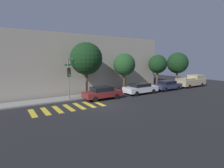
{
  "coord_description": "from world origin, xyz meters",
  "views": [
    {
      "loc": [
        -7.99,
        -14.35,
        4.4
      ],
      "look_at": [
        2.57,
        2.1,
        1.6
      ],
      "focal_mm": 28.0,
      "sensor_mm": 36.0,
      "label": 1
    }
  ],
  "objects_px": {
    "traffic_light_pole": "(73,71)",
    "pickup_truck": "(192,81)",
    "tree_behind_truck": "(178,63)",
    "sedan_middle": "(140,88)",
    "tree_far_end": "(158,64)",
    "tree_near_corner": "(86,59)",
    "sedan_far_end": "(167,85)",
    "sedan_near_corner": "(102,93)",
    "tree_midblock": "(124,65)"
  },
  "relations": [
    {
      "from": "tree_behind_truck",
      "to": "tree_far_end",
      "type": "bearing_deg",
      "value": 180.0
    },
    {
      "from": "traffic_light_pole",
      "to": "tree_far_end",
      "type": "height_order",
      "value": "tree_far_end"
    },
    {
      "from": "tree_behind_truck",
      "to": "sedan_far_end",
      "type": "bearing_deg",
      "value": -157.14
    },
    {
      "from": "traffic_light_pole",
      "to": "sedan_middle",
      "type": "bearing_deg",
      "value": -8.56
    },
    {
      "from": "traffic_light_pole",
      "to": "sedan_far_end",
      "type": "bearing_deg",
      "value": -5.36
    },
    {
      "from": "traffic_light_pole",
      "to": "tree_behind_truck",
      "type": "height_order",
      "value": "tree_behind_truck"
    },
    {
      "from": "sedan_far_end",
      "to": "tree_near_corner",
      "type": "distance_m",
      "value": 12.34
    },
    {
      "from": "tree_midblock",
      "to": "tree_far_end",
      "type": "height_order",
      "value": "tree_midblock"
    },
    {
      "from": "sedan_far_end",
      "to": "tree_behind_truck",
      "type": "bearing_deg",
      "value": 22.86
    },
    {
      "from": "tree_near_corner",
      "to": "tree_behind_truck",
      "type": "bearing_deg",
      "value": -0.0
    },
    {
      "from": "traffic_light_pole",
      "to": "sedan_middle",
      "type": "relative_size",
      "value": 1.01
    },
    {
      "from": "tree_behind_truck",
      "to": "traffic_light_pole",
      "type": "bearing_deg",
      "value": -177.81
    },
    {
      "from": "traffic_light_pole",
      "to": "tree_far_end",
      "type": "relative_size",
      "value": 0.9
    },
    {
      "from": "tree_near_corner",
      "to": "tree_far_end",
      "type": "height_order",
      "value": "tree_near_corner"
    },
    {
      "from": "pickup_truck",
      "to": "tree_near_corner",
      "type": "bearing_deg",
      "value": 173.61
    },
    {
      "from": "sedan_far_end",
      "to": "tree_far_end",
      "type": "height_order",
      "value": "tree_far_end"
    },
    {
      "from": "sedan_middle",
      "to": "tree_far_end",
      "type": "distance_m",
      "value": 6.17
    },
    {
      "from": "tree_midblock",
      "to": "tree_behind_truck",
      "type": "relative_size",
      "value": 0.94
    },
    {
      "from": "tree_behind_truck",
      "to": "sedan_near_corner",
      "type": "bearing_deg",
      "value": -172.7
    },
    {
      "from": "traffic_light_pole",
      "to": "tree_midblock",
      "type": "height_order",
      "value": "tree_midblock"
    },
    {
      "from": "tree_behind_truck",
      "to": "sedan_middle",
      "type": "bearing_deg",
      "value": -168.6
    },
    {
      "from": "sedan_middle",
      "to": "tree_midblock",
      "type": "xyz_separation_m",
      "value": [
        -1.14,
        1.96,
        2.93
      ]
    },
    {
      "from": "sedan_middle",
      "to": "pickup_truck",
      "type": "xyz_separation_m",
      "value": [
        10.97,
        -0.0,
        0.19
      ]
    },
    {
      "from": "traffic_light_pole",
      "to": "pickup_truck",
      "type": "distance_m",
      "value": 19.55
    },
    {
      "from": "sedan_near_corner",
      "to": "pickup_truck",
      "type": "bearing_deg",
      "value": -0.0
    },
    {
      "from": "pickup_truck",
      "to": "tree_midblock",
      "type": "xyz_separation_m",
      "value": [
        -12.11,
        1.96,
        2.74
      ]
    },
    {
      "from": "sedan_middle",
      "to": "tree_near_corner",
      "type": "xyz_separation_m",
      "value": [
        -6.53,
        1.96,
        3.71
      ]
    },
    {
      "from": "tree_near_corner",
      "to": "tree_far_end",
      "type": "relative_size",
      "value": 1.25
    },
    {
      "from": "pickup_truck",
      "to": "tree_behind_truck",
      "type": "height_order",
      "value": "tree_behind_truck"
    },
    {
      "from": "sedan_far_end",
      "to": "tree_behind_truck",
      "type": "relative_size",
      "value": 0.78
    },
    {
      "from": "traffic_light_pole",
      "to": "tree_far_end",
      "type": "xyz_separation_m",
      "value": [
        13.49,
        0.69,
        0.45
      ]
    },
    {
      "from": "sedan_near_corner",
      "to": "sedan_middle",
      "type": "bearing_deg",
      "value": 0.0
    },
    {
      "from": "tree_midblock",
      "to": "tree_behind_truck",
      "type": "bearing_deg",
      "value": -0.0
    },
    {
      "from": "tree_near_corner",
      "to": "tree_behind_truck",
      "type": "distance_m",
      "value": 16.26
    },
    {
      "from": "sedan_middle",
      "to": "tree_far_end",
      "type": "bearing_deg",
      "value": 21.08
    },
    {
      "from": "tree_near_corner",
      "to": "tree_midblock",
      "type": "height_order",
      "value": "tree_near_corner"
    },
    {
      "from": "traffic_light_pole",
      "to": "sedan_far_end",
      "type": "distance_m",
      "value": 13.76
    },
    {
      "from": "sedan_near_corner",
      "to": "sedan_middle",
      "type": "distance_m",
      "value": 5.58
    },
    {
      "from": "tree_midblock",
      "to": "sedan_middle",
      "type": "bearing_deg",
      "value": -59.81
    },
    {
      "from": "sedan_middle",
      "to": "tree_near_corner",
      "type": "height_order",
      "value": "tree_near_corner"
    },
    {
      "from": "tree_behind_truck",
      "to": "tree_near_corner",
      "type": "bearing_deg",
      "value": 180.0
    },
    {
      "from": "traffic_light_pole",
      "to": "pickup_truck",
      "type": "xyz_separation_m",
      "value": [
        19.38,
        -1.27,
        -2.26
      ]
    },
    {
      "from": "tree_near_corner",
      "to": "tree_far_end",
      "type": "distance_m",
      "value": 11.64
    },
    {
      "from": "sedan_middle",
      "to": "tree_far_end",
      "type": "relative_size",
      "value": 0.9
    },
    {
      "from": "sedan_middle",
      "to": "sedan_far_end",
      "type": "bearing_deg",
      "value": -0.0
    },
    {
      "from": "pickup_truck",
      "to": "tree_behind_truck",
      "type": "xyz_separation_m",
      "value": [
        -1.25,
        1.96,
        2.84
      ]
    },
    {
      "from": "tree_midblock",
      "to": "tree_behind_truck",
      "type": "height_order",
      "value": "tree_behind_truck"
    },
    {
      "from": "traffic_light_pole",
      "to": "sedan_middle",
      "type": "xyz_separation_m",
      "value": [
        8.41,
        -1.27,
        -2.44
      ]
    },
    {
      "from": "pickup_truck",
      "to": "traffic_light_pole",
      "type": "bearing_deg",
      "value": 176.26
    },
    {
      "from": "tree_near_corner",
      "to": "sedan_near_corner",
      "type": "bearing_deg",
      "value": -64.14
    }
  ]
}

